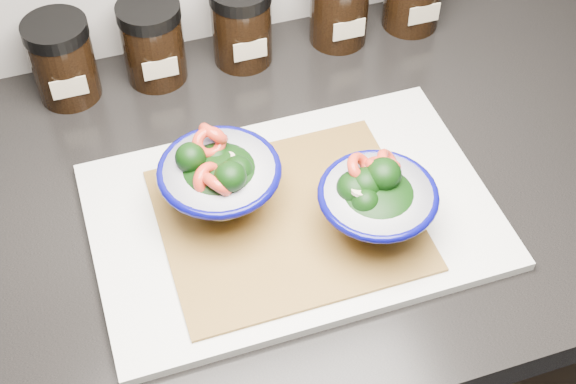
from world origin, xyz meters
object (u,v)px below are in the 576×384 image
object	(u,v)px
bowl_right	(376,202)
spice_jar_c	(242,24)
bowl_left	(220,180)
spice_jar_b	(153,42)
cutting_board	(293,215)
spice_jar_d	(339,5)
spice_jar_a	(63,60)

from	to	relation	value
bowl_right	spice_jar_c	world-z (taller)	spice_jar_c
bowl_left	spice_jar_b	xyz separation A→B (m)	(-0.02, 0.26, -0.00)
cutting_board	spice_jar_c	xyz separation A→B (m)	(0.03, 0.29, 0.05)
spice_jar_d	spice_jar_b	bearing A→B (deg)	180.00
cutting_board	spice_jar_c	distance (m)	0.30
spice_jar_b	spice_jar_d	size ratio (longest dim) A/B	1.00
spice_jar_d	spice_jar_a	bearing A→B (deg)	180.00
spice_jar_a	spice_jar_c	distance (m)	0.24
spice_jar_c	spice_jar_d	xyz separation A→B (m)	(0.14, 0.00, 0.00)
spice_jar_a	spice_jar_b	bearing A→B (deg)	0.00
bowl_right	spice_jar_b	size ratio (longest dim) A/B	1.15
cutting_board	spice_jar_c	world-z (taller)	spice_jar_c
cutting_board	bowl_right	distance (m)	0.10
cutting_board	spice_jar_a	size ratio (longest dim) A/B	3.98
bowl_right	spice_jar_a	bearing A→B (deg)	129.81
spice_jar_d	spice_jar_c	bearing A→B (deg)	180.00
cutting_board	bowl_right	xyz separation A→B (m)	(0.08, -0.05, 0.05)
bowl_right	spice_jar_a	xyz separation A→B (m)	(-0.29, 0.34, -0.00)
bowl_right	spice_jar_c	size ratio (longest dim) A/B	1.15
cutting_board	spice_jar_a	distance (m)	0.36
bowl_left	spice_jar_b	bearing A→B (deg)	94.25
cutting_board	bowl_right	size ratio (longest dim) A/B	3.47
bowl_right	spice_jar_b	bearing A→B (deg)	116.36
bowl_left	spice_jar_c	distance (m)	0.28
cutting_board	spice_jar_a	world-z (taller)	spice_jar_a
cutting_board	spice_jar_a	xyz separation A→B (m)	(-0.21, 0.29, 0.05)
spice_jar_c	spice_jar_b	bearing A→B (deg)	180.00
cutting_board	bowl_left	world-z (taller)	bowl_left
bowl_right	spice_jar_b	world-z (taller)	spice_jar_b
spice_jar_b	bowl_right	bearing A→B (deg)	-63.64
bowl_right	spice_jar_d	xyz separation A→B (m)	(0.09, 0.34, -0.00)
spice_jar_b	spice_jar_d	bearing A→B (deg)	0.00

